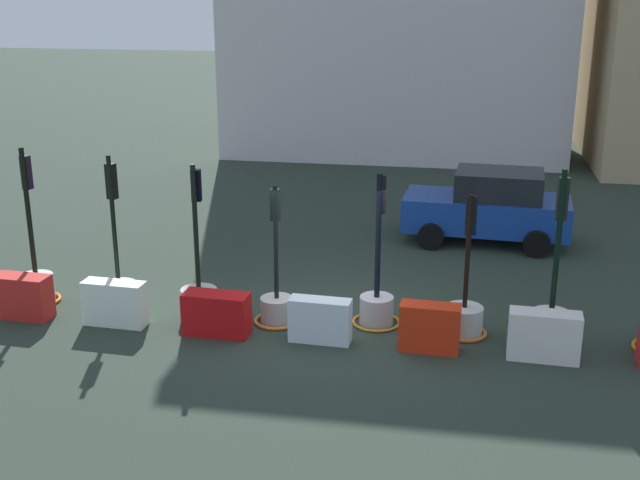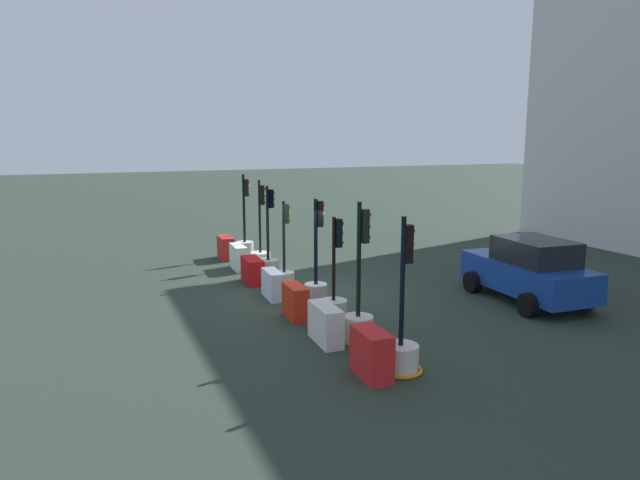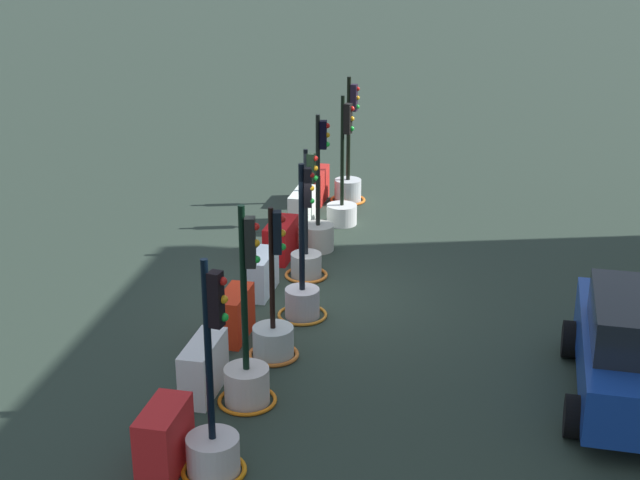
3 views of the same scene
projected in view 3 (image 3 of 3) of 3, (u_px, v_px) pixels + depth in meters
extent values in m
plane|color=#27342A|center=(313.00, 297.00, 17.09)|extent=(120.00, 120.00, 0.00)
cylinder|color=silver|center=(348.00, 190.00, 22.33)|extent=(0.65, 0.65, 0.55)
cylinder|color=black|center=(349.00, 129.00, 21.79)|extent=(0.10, 0.10, 2.50)
cube|color=black|center=(354.00, 98.00, 21.52)|extent=(0.18, 0.16, 0.63)
sphere|color=red|center=(358.00, 89.00, 21.45)|extent=(0.10, 0.10, 0.10)
sphere|color=orange|center=(358.00, 98.00, 21.52)|extent=(0.10, 0.10, 0.10)
sphere|color=green|center=(357.00, 107.00, 21.60)|extent=(0.10, 0.10, 0.10)
torus|color=orange|center=(348.00, 200.00, 22.41)|extent=(0.87, 0.87, 0.06)
cylinder|color=silver|center=(342.00, 214.00, 20.80)|extent=(0.68, 0.68, 0.45)
cylinder|color=black|center=(342.00, 151.00, 20.28)|extent=(0.08, 0.08, 2.49)
cube|color=black|center=(348.00, 119.00, 20.03)|extent=(0.20, 0.18, 0.67)
sphere|color=red|center=(352.00, 109.00, 19.96)|extent=(0.11, 0.11, 0.11)
sphere|color=orange|center=(352.00, 119.00, 20.04)|extent=(0.11, 0.11, 0.11)
sphere|color=green|center=(352.00, 129.00, 20.12)|extent=(0.11, 0.11, 0.11)
cylinder|color=#B6B4A5|center=(318.00, 237.00, 19.26)|extent=(0.67, 0.67, 0.55)
cylinder|color=black|center=(318.00, 171.00, 18.75)|extent=(0.09, 0.09, 2.34)
cube|color=black|center=(323.00, 135.00, 18.46)|extent=(0.18, 0.15, 0.57)
sphere|color=red|center=(327.00, 126.00, 18.37)|extent=(0.11, 0.11, 0.11)
sphere|color=orange|center=(327.00, 135.00, 18.44)|extent=(0.11, 0.11, 0.11)
sphere|color=green|center=(327.00, 144.00, 18.51)|extent=(0.11, 0.11, 0.11)
cylinder|color=#BAB6AF|center=(306.00, 265.00, 17.92)|extent=(0.60, 0.60, 0.48)
cylinder|color=black|center=(306.00, 203.00, 17.47)|extent=(0.08, 0.08, 2.09)
cube|color=black|center=(311.00, 168.00, 17.23)|extent=(0.18, 0.16, 0.57)
sphere|color=red|center=(315.00, 158.00, 17.17)|extent=(0.10, 0.10, 0.10)
sphere|color=orange|center=(316.00, 168.00, 17.24)|extent=(0.10, 0.10, 0.10)
sphere|color=green|center=(316.00, 178.00, 17.30)|extent=(0.10, 0.10, 0.10)
torus|color=orange|center=(306.00, 275.00, 17.99)|extent=(0.85, 0.85, 0.06)
cylinder|color=beige|center=(302.00, 303.00, 16.21)|extent=(0.61, 0.61, 0.52)
cylinder|color=black|center=(302.00, 228.00, 15.72)|extent=(0.10, 0.10, 2.28)
cube|color=black|center=(308.00, 188.00, 15.41)|extent=(0.17, 0.16, 0.68)
sphere|color=red|center=(312.00, 175.00, 15.30)|extent=(0.09, 0.09, 0.09)
sphere|color=orange|center=(312.00, 188.00, 15.38)|extent=(0.09, 0.09, 0.09)
sphere|color=green|center=(312.00, 201.00, 15.46)|extent=(0.09, 0.09, 0.09)
torus|color=orange|center=(302.00, 315.00, 16.29)|extent=(0.89, 0.89, 0.05)
cylinder|color=silver|center=(273.00, 342.00, 14.80)|extent=(0.66, 0.66, 0.52)
cylinder|color=black|center=(272.00, 269.00, 14.35)|extent=(0.08, 0.08, 2.03)
cube|color=black|center=(277.00, 232.00, 14.09)|extent=(0.20, 0.16, 0.68)
sphere|color=red|center=(282.00, 219.00, 13.99)|extent=(0.11, 0.11, 0.11)
sphere|color=orange|center=(282.00, 233.00, 14.07)|extent=(0.11, 0.11, 0.11)
sphere|color=green|center=(283.00, 247.00, 14.15)|extent=(0.11, 0.11, 0.11)
torus|color=orange|center=(273.00, 354.00, 14.87)|extent=(0.83, 0.83, 0.07)
cylinder|color=beige|center=(247.00, 385.00, 13.45)|extent=(0.67, 0.67, 0.56)
cylinder|color=black|center=(244.00, 290.00, 12.91)|extent=(0.10, 0.10, 2.50)
cube|color=black|center=(250.00, 242.00, 12.62)|extent=(0.19, 0.17, 0.72)
sphere|color=red|center=(256.00, 227.00, 12.51)|extent=(0.11, 0.11, 0.11)
sphere|color=orange|center=(256.00, 243.00, 12.59)|extent=(0.11, 0.11, 0.11)
sphere|color=green|center=(257.00, 259.00, 12.68)|extent=(0.11, 0.11, 0.11)
torus|color=orange|center=(247.00, 400.00, 13.54)|extent=(0.88, 0.88, 0.06)
cylinder|color=silver|center=(213.00, 455.00, 11.80)|extent=(0.69, 0.69, 0.52)
cylinder|color=black|center=(208.00, 352.00, 11.27)|extent=(0.09, 0.09, 2.45)
cube|color=black|center=(216.00, 299.00, 11.03)|extent=(0.19, 0.18, 0.71)
sphere|color=red|center=(223.00, 281.00, 10.95)|extent=(0.11, 0.11, 0.11)
sphere|color=orange|center=(224.00, 299.00, 11.03)|extent=(0.11, 0.11, 0.11)
sphere|color=green|center=(224.00, 317.00, 11.12)|extent=(0.11, 0.11, 0.11)
torus|color=orange|center=(214.00, 470.00, 11.88)|extent=(0.86, 0.86, 0.07)
cube|color=red|center=(316.00, 185.00, 22.26)|extent=(1.07, 0.49, 0.82)
cube|color=white|center=(302.00, 209.00, 20.59)|extent=(1.15, 0.43, 0.82)
cube|color=#B70F11|center=(281.00, 240.00, 18.83)|extent=(1.18, 0.53, 0.76)
cube|color=silver|center=(262.00, 274.00, 17.12)|extent=(1.08, 0.41, 0.77)
cube|color=red|center=(235.00, 315.00, 15.38)|extent=(1.02, 0.45, 0.83)
cube|color=silver|center=(204.00, 368.00, 13.67)|extent=(1.17, 0.47, 0.83)
cube|color=red|center=(164.00, 439.00, 11.81)|extent=(1.00, 0.52, 0.90)
cube|color=navy|center=(637.00, 357.00, 13.36)|extent=(3.97, 1.88, 0.80)
cylinder|color=black|center=(571.00, 339.00, 14.78)|extent=(0.62, 0.32, 0.60)
cylinder|color=black|center=(575.00, 417.00, 12.60)|extent=(0.62, 0.32, 0.60)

